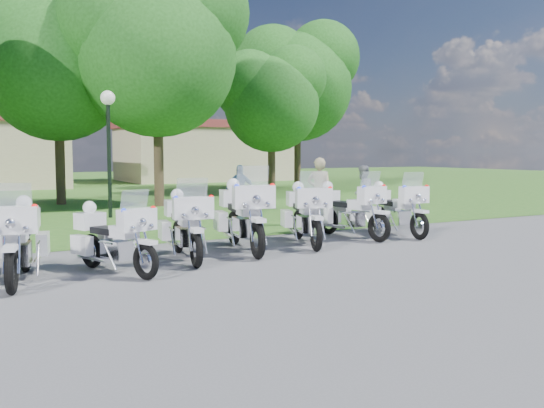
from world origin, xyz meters
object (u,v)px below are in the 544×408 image
motorcycle_8 (395,208)px  bystander_c (240,190)px  motorcycle_7 (348,209)px  motorcycle_6 (305,213)px  motorcycle_3 (113,237)px  motorcycle_5 (243,215)px  motorcycle_2 (19,239)px  motorcycle_4 (185,224)px  bystander_b (363,192)px  bystander_a (319,192)px  lamp_post (108,121)px

motorcycle_8 → bystander_c: 6.17m
motorcycle_7 → bystander_c: size_ratio=1.48×
motorcycle_6 → bystander_c: bearing=-83.9°
motorcycle_3 → motorcycle_5: (2.95, 1.04, 0.14)m
motorcycle_2 → motorcycle_4: (2.99, 0.61, -0.01)m
bystander_b → motorcycle_5: bearing=-0.7°
motorcycle_2 → bystander_b: bystander_b is taller
motorcycle_4 → motorcycle_7: 4.53m
bystander_a → bystander_c: (-0.60, 3.74, -0.13)m
motorcycle_4 → motorcycle_3: bearing=32.4°
motorcycle_6 → motorcycle_8: bearing=-155.9°
bystander_b → bystander_a: bearing=-6.5°
motorcycle_2 → motorcycle_6: 6.07m
motorcycle_4 → bystander_a: bystander_a is taller
motorcycle_7 → motorcycle_8: 1.30m
motorcycle_8 → lamp_post: lamp_post is taller
motorcycle_8 → bystander_c: bystander_c is taller
bystander_a → motorcycle_2: bearing=68.2°
motorcycle_4 → lamp_post: lamp_post is taller
motorcycle_5 → motorcycle_7: 3.08m
motorcycle_2 → motorcycle_7: 7.58m
motorcycle_2 → motorcycle_3: 1.45m
bystander_b → motorcycle_3: bearing=-4.8°
motorcycle_3 → bystander_c: bystander_c is taller
motorcycle_3 → lamp_post: (2.03, 8.54, 2.35)m
motorcycle_4 → motorcycle_2: bearing=20.4°
motorcycle_2 → lamp_post: bearing=-99.6°
motorcycle_7 → bystander_b: bearing=-139.6°
motorcycle_6 → bystander_b: motorcycle_6 is taller
bystander_b → motorcycle_4: bearing=-3.8°
motorcycle_4 → bystander_c: bystander_c is taller
motorcycle_8 → bystander_c: bearing=-72.4°
bystander_b → bystander_c: 3.91m
motorcycle_3 → motorcycle_6: 4.66m
motorcycle_3 → bystander_a: bearing=-171.4°
lamp_post → bystander_b: size_ratio=2.43×
bystander_a → bystander_b: bearing=-109.1°
bystander_c → bystander_a: bearing=126.6°
motorcycle_7 → motorcycle_8: bearing=164.6°
motorcycle_4 → lamp_post: 8.21m
bystander_a → motorcycle_4: bearing=74.9°
motorcycle_4 → bystander_c: 8.05m
lamp_post → motorcycle_2: bearing=-112.3°
motorcycle_8 → bystander_c: (-1.33, 6.03, 0.15)m
motorcycle_3 → bystander_a: (6.54, 3.68, 0.33)m
motorcycle_5 → bystander_a: bystander_a is taller
motorcycle_5 → motorcycle_3: bearing=30.7°
motorcycle_8 → lamp_post: size_ratio=0.60×
motorcycle_2 → bystander_c: bearing=-122.4°
motorcycle_6 → motorcycle_3: bearing=33.0°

